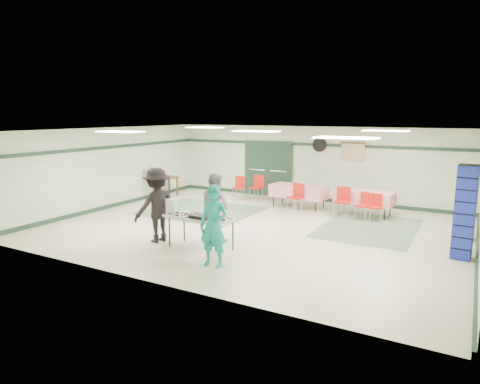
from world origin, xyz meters
The scene contains 40 objects.
floor centered at (0.00, 0.00, 0.00)m, with size 11.00×11.00×0.00m, color beige.
ceiling centered at (0.00, 0.00, 2.70)m, with size 11.00×11.00×0.00m, color silver.
wall_back centered at (0.00, 4.50, 1.35)m, with size 11.00×11.00×0.00m, color silver.
wall_front centered at (0.00, -4.50, 1.35)m, with size 11.00×11.00×0.00m, color silver.
wall_left centered at (-5.50, 0.00, 1.35)m, with size 9.00×9.00×0.00m, color silver.
trim_back centered at (0.00, 4.47, 2.05)m, with size 11.00×0.06×0.10m, color #1B3324.
baseboard_back centered at (0.00, 4.47, 0.06)m, with size 11.00×0.06×0.12m, color #1B3324.
trim_left centered at (-5.47, 0.00, 2.05)m, with size 9.00×0.06×0.10m, color #1B3324.
baseboard_left centered at (-5.47, 0.00, 0.06)m, with size 9.00×0.06×0.12m, color #1B3324.
baseboard_right centered at (5.47, 0.00, 0.06)m, with size 9.00×0.06×0.12m, color #1B3324.
green_patch_a centered at (-2.50, 1.00, 0.00)m, with size 3.50×3.00×0.01m, color #607C5B.
green_patch_b centered at (2.80, 1.50, 0.00)m, with size 2.50×3.50×0.01m, color #607C5B.
double_door_left centered at (-2.20, 4.44, 1.05)m, with size 0.90×0.06×2.10m, color gray.
double_door_right centered at (-1.25, 4.44, 1.05)m, with size 0.90×0.06×2.10m, color gray.
door_frame centered at (-1.73, 4.42, 1.05)m, with size 2.00×0.03×2.15m, color #1B3324.
wall_fan centered at (0.30, 4.44, 2.05)m, with size 0.50×0.50×0.10m, color black.
scroll_banner centered at (1.50, 4.44, 1.85)m, with size 0.80×0.02×0.60m, color #D5B985.
serving_table centered at (-0.26, -2.33, 0.71)m, with size 1.71×0.77×0.76m.
sheet_tray_right centered at (0.26, -2.35, 0.77)m, with size 0.53×0.40×0.02m, color silver.
sheet_tray_mid centered at (-0.43, -2.23, 0.77)m, with size 0.60×0.45×0.02m, color silver.
sheet_tray_left centered at (-0.81, -2.47, 0.77)m, with size 0.59×0.45×0.02m, color silver.
baking_pan centered at (-0.19, -2.39, 0.80)m, with size 0.52×0.32×0.08m, color black.
foam_box_stack centered at (-1.08, -2.31, 0.94)m, with size 0.22×0.20×0.35m, color white.
volunteer_teal centered at (0.64, -3.17, 0.86)m, with size 0.62×0.41×1.71m, color teal.
volunteer_grey centered at (-0.35, -1.55, 0.85)m, with size 0.83×0.65×1.71m, color gray.
volunteer_dark centered at (-1.52, -2.37, 0.92)m, with size 1.20×0.69×1.85m, color black.
dining_table_a centered at (2.29, 3.03, 0.57)m, with size 1.84×0.95×0.77m.
dining_table_b centered at (0.09, 3.03, 0.57)m, with size 1.95×1.00×0.77m.
chair_a centered at (2.44, 2.46, 0.50)m, with size 0.47×0.48×0.83m.
chair_b centered at (1.75, 2.47, 0.57)m, with size 0.45×0.45×0.93m.
chair_c centered at (2.77, 2.46, 0.49)m, with size 0.45×0.45×0.81m.
chair_d centered at (0.24, 2.47, 0.56)m, with size 0.53×0.53×0.92m.
chair_loose_a centered at (-1.72, 3.52, 0.57)m, with size 0.45×0.45×0.92m.
chair_loose_b centered at (-2.37, 3.31, 0.53)m, with size 0.45×0.45×0.86m.
crate_stack_blue_a centered at (5.15, -0.08, 0.87)m, with size 0.38×0.38×1.75m, color #1A22A0.
crate_stack_red centered at (5.15, 1.64, 0.71)m, with size 0.37×0.37×1.42m, color maroon.
crate_stack_blue_b centered at (5.15, -0.12, 1.04)m, with size 0.40×0.40×2.08m, color #1A22A0.
printer_table centered at (-5.15, 2.42, 0.65)m, with size 0.81×1.06×0.74m.
office_printer centered at (-5.15, 1.79, 0.95)m, with size 0.52×0.45×0.41m, color #A8A8A3.
broom centered at (-5.23, 1.77, 0.65)m, with size 0.03×0.03×1.25m, color brown.
Camera 1 is at (5.28, -10.37, 3.14)m, focal length 32.00 mm.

